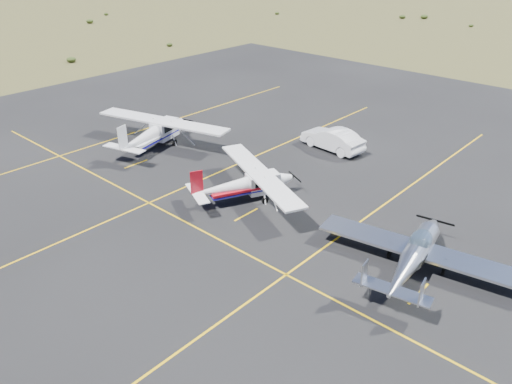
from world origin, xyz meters
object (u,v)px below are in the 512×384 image
aircraft_low_wing (415,253)px  aircraft_cessna (245,184)px  aircraft_plain (154,132)px  sedan (332,139)px

aircraft_low_wing → aircraft_cessna: size_ratio=1.07×
aircraft_plain → sedan: aircraft_plain is taller
sedan → aircraft_low_wing: bearing=54.0°
aircraft_cessna → sedan: bearing=28.4°
aircraft_low_wing → sedan: size_ratio=2.02×
aircraft_plain → sedan: (9.00, -10.44, -0.43)m
aircraft_low_wing → aircraft_plain: bearing=76.4°
aircraft_cessna → sedan: (10.56, 0.70, -0.28)m
aircraft_low_wing → aircraft_plain: size_ratio=0.91×
aircraft_cessna → aircraft_plain: 11.24m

